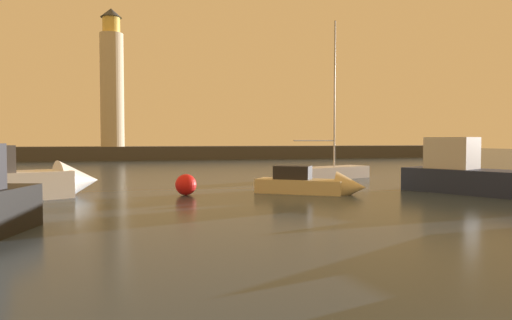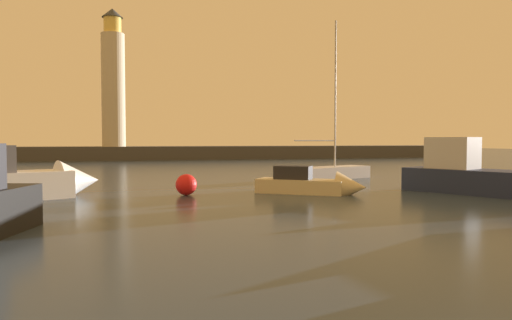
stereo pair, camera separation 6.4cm
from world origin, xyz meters
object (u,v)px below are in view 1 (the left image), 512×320
(sailboat_moored, at_px, (327,172))
(lighthouse, at_px, (112,82))
(mooring_buoy, at_px, (186,185))
(motorboat_1, at_px, (20,180))
(motorboat_4, at_px, (316,185))
(motorboat_3, at_px, (495,178))

(sailboat_moored, bearing_deg, lighthouse, 113.43)
(mooring_buoy, bearing_deg, motorboat_1, 177.87)
(motorboat_4, bearing_deg, lighthouse, 104.70)
(motorboat_4, distance_m, sailboat_moored, 9.43)
(lighthouse, relative_size, sailboat_moored, 1.68)
(motorboat_3, xyz_separation_m, mooring_buoy, (-15.30, 4.04, -0.37))
(motorboat_1, distance_m, sailboat_moored, 20.09)
(motorboat_3, relative_size, sailboat_moored, 0.80)
(motorboat_3, bearing_deg, mooring_buoy, 165.22)
(motorboat_1, distance_m, mooring_buoy, 7.84)
(motorboat_4, relative_size, sailboat_moored, 0.50)
(lighthouse, bearing_deg, motorboat_4, -75.30)
(sailboat_moored, relative_size, mooring_buoy, 10.54)
(motorboat_4, distance_m, mooring_buoy, 6.80)
(lighthouse, xyz_separation_m, motorboat_4, (12.10, -46.12, -10.52))
(lighthouse, distance_m, motorboat_1, 45.99)
(motorboat_3, bearing_deg, motorboat_4, 160.67)
(motorboat_3, height_order, sailboat_moored, sailboat_moored)
(motorboat_4, bearing_deg, motorboat_1, 174.82)
(motorboat_4, xyz_separation_m, mooring_buoy, (-6.72, 1.03, 0.06))
(mooring_buoy, bearing_deg, motorboat_3, -14.78)
(lighthouse, distance_m, sailboat_moored, 42.40)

